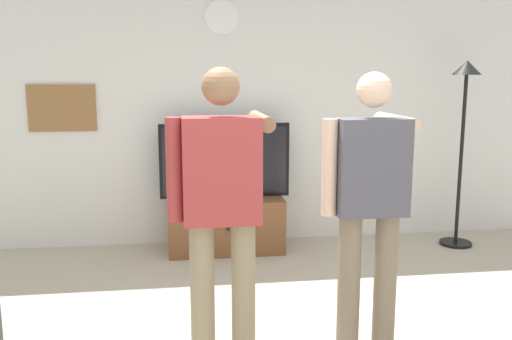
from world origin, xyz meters
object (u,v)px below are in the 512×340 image
Objects in this scene: tv_stand at (226,224)px; wall_clock at (221,17)px; television at (225,161)px; person_standing_nearer_couch at (370,197)px; floor_lamp at (464,115)px; framed_picture at (62,108)px; person_standing_nearer_lamp at (222,203)px.

wall_clock is at bearing 90.00° from tv_stand.
television is 0.73× the size of person_standing_nearer_couch.
person_standing_nearer_couch is (0.71, -2.16, 0.10)m from television.
tv_stand is 2.35m from person_standing_nearer_couch.
floor_lamp is (2.35, -0.20, 0.44)m from television.
framed_picture is 0.36× the size of person_standing_nearer_lamp.
television is 0.72× the size of person_standing_nearer_lamp.
wall_clock reaches higher than person_standing_nearer_couch.
floor_lamp is at bearing -3.75° from tv_stand.
floor_lamp is (3.91, -0.45, -0.07)m from framed_picture.
floor_lamp reaches higher than television.
person_standing_nearer_couch reaches higher than tv_stand.
person_standing_nearer_lamp reaches higher than person_standing_nearer_couch.
floor_lamp is (2.35, -0.15, 1.07)m from tv_stand.
wall_clock reaches higher than television.
wall_clock is (0.00, 0.29, 2.01)m from tv_stand.
framed_picture is (-1.56, 0.00, -0.87)m from wall_clock.
person_standing_nearer_lamp is at bearing -61.52° from framed_picture.
wall_clock is at bearing 90.00° from television.
person_standing_nearer_lamp is 1.01× the size of person_standing_nearer_couch.
floor_lamp is 3.29m from person_standing_nearer_lamp.
framed_picture is at bearing 118.48° from person_standing_nearer_lamp.
floor_lamp is 1.07× the size of person_standing_nearer_couch.
person_standing_nearer_couch is (-1.64, -1.96, -0.34)m from floor_lamp.
floor_lamp is at bearing 39.13° from person_standing_nearer_lamp.
wall_clock reaches higher than floor_lamp.
television is at bearing -90.00° from wall_clock.
wall_clock reaches higher than tv_stand.
television is 1.98× the size of framed_picture.
framed_picture is at bearing 173.44° from floor_lamp.
tv_stand is 1.95m from framed_picture.
framed_picture is at bearing 170.92° from television.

